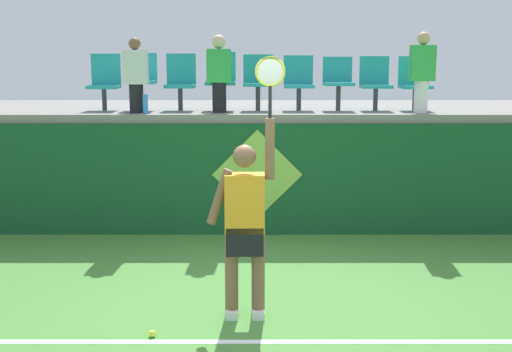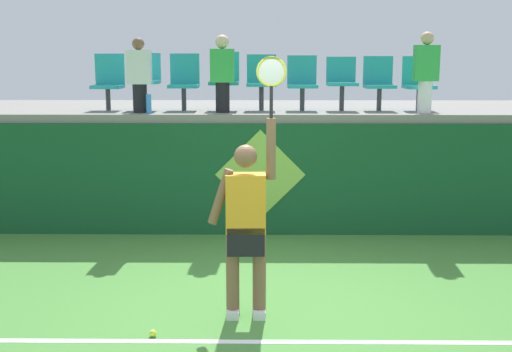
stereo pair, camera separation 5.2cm
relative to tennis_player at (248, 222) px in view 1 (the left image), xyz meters
name	(u,v)px [view 1 (the left image)]	position (x,y,z in m)	size (l,w,h in m)	color
ground_plane	(264,311)	(0.16, 0.13, -0.96)	(40.00, 40.00, 0.00)	#478438
court_back_wall	(262,179)	(0.16, 3.05, -0.17)	(10.80, 0.20, 1.59)	#144C28
spectator_platform	(262,110)	(0.16, 4.42, 0.69)	(10.80, 2.85, 0.12)	gray
court_baseline_stripe	(264,342)	(0.16, -0.60, -0.96)	(9.72, 0.08, 0.01)	white
tennis_player	(248,222)	(0.00, 0.00, 0.00)	(0.75, 0.27, 2.53)	white
tennis_ball	(154,334)	(-0.85, -0.50, -0.93)	(0.07, 0.07, 0.07)	#D1E533
water_bottle	(148,104)	(-1.46, 3.18, 0.88)	(0.07, 0.07, 0.27)	#338CE5
stadium_chair_0	(107,80)	(-2.16, 3.79, 1.19)	(0.44, 0.42, 0.84)	#38383D
stadium_chair_1	(144,78)	(-1.61, 3.78, 1.23)	(0.44, 0.42, 0.84)	#38383D
stadium_chair_2	(183,80)	(-1.02, 3.78, 1.20)	(0.44, 0.42, 0.84)	#38383D
stadium_chair_3	(223,78)	(-0.42, 3.78, 1.23)	(0.44, 0.42, 0.86)	#38383D
stadium_chair_4	(260,79)	(0.13, 3.78, 1.20)	(0.44, 0.42, 0.82)	#38383D
stadium_chair_5	(301,81)	(0.74, 3.78, 1.19)	(0.44, 0.42, 0.81)	#38383D
stadium_chair_6	(341,80)	(1.33, 3.77, 1.20)	(0.44, 0.42, 0.79)	#38383D
stadium_chair_7	(378,81)	(1.88, 3.78, 1.18)	(0.44, 0.42, 0.80)	#38383D
stadium_chair_8	(417,81)	(2.47, 3.78, 1.18)	(0.44, 0.42, 0.80)	#38383D
spectator_0	(138,74)	(-1.61, 3.31, 1.29)	(0.34, 0.20, 1.06)	black
spectator_1	(222,72)	(-0.42, 3.35, 1.32)	(0.34, 0.20, 1.10)	black
spectator_2	(425,71)	(2.47, 3.34, 1.34)	(0.34, 0.20, 1.14)	white
wall_signage_mount	(260,235)	(0.12, 2.94, -0.96)	(1.27, 0.01, 1.51)	#144C28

